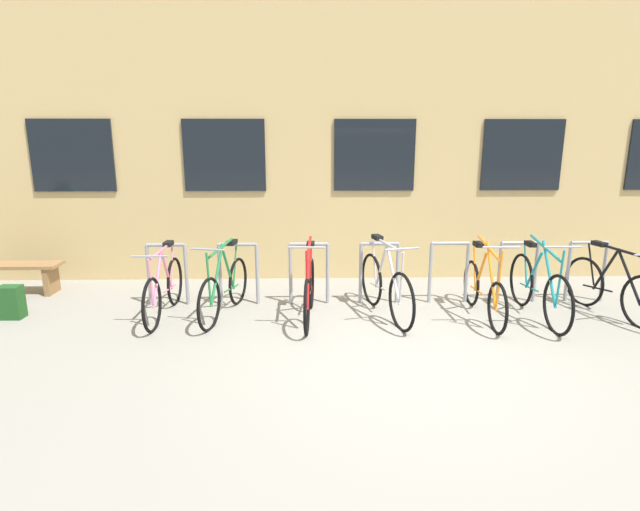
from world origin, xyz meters
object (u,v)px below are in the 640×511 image
(bicycle_teal, at_px, (538,288))
(bicycle_pink, at_px, (164,289))
(bicycle_orange, at_px, (484,290))
(backpack, at_px, (11,302))
(bicycle_green, at_px, (225,288))
(bicycle_silver, at_px, (385,286))
(wooden_bench, at_px, (11,272))
(bicycle_black, at_px, (612,288))
(bicycle_red, at_px, (309,290))

(bicycle_teal, xyz_separation_m, bicycle_pink, (-4.94, 0.19, -0.03))
(bicycle_orange, xyz_separation_m, backpack, (-6.22, 0.11, -0.15))
(bicycle_green, height_order, backpack, bicycle_green)
(bicycle_teal, bearing_deg, bicycle_orange, 177.18)
(bicycle_silver, xyz_separation_m, bicycle_orange, (1.29, -0.09, -0.03))
(bicycle_teal, bearing_deg, bicycle_pink, 177.83)
(bicycle_pink, distance_m, wooden_bench, 2.80)
(bicycle_black, xyz_separation_m, backpack, (-7.95, 0.11, -0.16))
(bicycle_pink, xyz_separation_m, backpack, (-1.99, -0.04, -0.16))
(bicycle_silver, distance_m, bicycle_red, 1.01)
(bicycle_pink, bearing_deg, bicycle_orange, -2.06)
(bicycle_orange, bearing_deg, bicycle_pink, 177.94)
(backpack, bearing_deg, bicycle_silver, 0.81)
(bicycle_silver, distance_m, bicycle_green, 2.14)
(bicycle_silver, bearing_deg, wooden_bench, 168.71)
(bicycle_green, bearing_deg, bicycle_pink, -179.49)
(bicycle_silver, bearing_deg, bicycle_black, -1.60)
(bicycle_pink, bearing_deg, wooden_bench, 158.23)
(bicycle_teal, bearing_deg, backpack, 178.82)
(bicycle_red, xyz_separation_m, bicycle_orange, (2.30, 0.00, -0.02))
(bicycle_orange, height_order, bicycle_pink, bicycle_orange)
(bicycle_green, distance_m, wooden_bench, 3.55)
(bicycle_silver, relative_size, wooden_bench, 1.18)
(backpack, bearing_deg, bicycle_black, 0.30)
(bicycle_teal, distance_m, wooden_bench, 7.64)
(bicycle_orange, bearing_deg, bicycle_teal, -2.82)
(bicycle_teal, bearing_deg, wooden_bench, 170.77)
(bicycle_black, bearing_deg, backpack, 179.23)
(bicycle_red, relative_size, bicycle_pink, 0.99)
(bicycle_teal, xyz_separation_m, wooden_bench, (-7.54, 1.23, -0.06))
(bicycle_black, distance_m, bicycle_red, 4.03)
(bicycle_black, height_order, bicycle_pink, bicycle_black)
(bicycle_green, xyz_separation_m, backpack, (-2.79, -0.05, -0.16))
(bicycle_black, xyz_separation_m, bicycle_red, (-4.03, -0.00, 0.01))
(bicycle_orange, bearing_deg, bicycle_red, -179.91)
(bicycle_orange, bearing_deg, bicycle_green, 177.34)
(bicycle_teal, height_order, bicycle_pink, bicycle_teal)
(bicycle_orange, xyz_separation_m, wooden_bench, (-6.83, 1.19, -0.03))
(bicycle_red, height_order, wooden_bench, bicycle_red)
(bicycle_teal, height_order, bicycle_orange, bicycle_teal)
(bicycle_red, xyz_separation_m, wooden_bench, (-4.53, 1.19, -0.05))
(bicycle_pink, height_order, wooden_bench, bicycle_pink)
(bicycle_black, xyz_separation_m, bicycle_pink, (-5.95, 0.15, -0.01))
(bicycle_red, relative_size, backpack, 3.88)
(backpack, bearing_deg, wooden_bench, 120.29)
(bicycle_green, height_order, wooden_bench, bicycle_green)
(bicycle_pink, bearing_deg, backpack, -178.73)
(bicycle_red, relative_size, bicycle_green, 1.01)
(bicycle_black, xyz_separation_m, wooden_bench, (-8.55, 1.19, -0.04))
(bicycle_red, bearing_deg, bicycle_green, 171.79)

